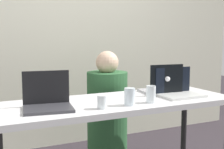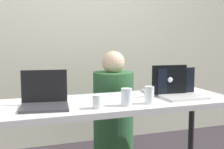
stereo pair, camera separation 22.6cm
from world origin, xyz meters
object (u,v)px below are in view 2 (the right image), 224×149
laptop_front_right (181,91)px  laptop_front_left (44,99)px  laptop_back_right (165,88)px  water_glass_right (149,96)px  person_at_center (113,115)px  water_glass_center (127,98)px  water_glass_left (97,103)px

laptop_front_right → laptop_front_left: 1.01m
laptop_back_right → laptop_front_left: 0.96m
laptop_back_right → laptop_front_left: (-0.95, -0.13, -0.00)m
laptop_front_right → water_glass_right: 0.34m
person_at_center → water_glass_center: person_at_center is taller
person_at_center → laptop_back_right: bearing=111.7°
laptop_back_right → laptop_front_left: laptop_back_right is taller
person_at_center → water_glass_right: bearing=83.7°
person_at_center → laptop_front_left: (-0.70, -0.63, 0.32)m
laptop_front_left → water_glass_right: (0.69, -0.13, 0.00)m
person_at_center → laptop_front_left: person_at_center is taller
person_at_center → water_glass_center: (-0.18, -0.77, 0.32)m
laptop_front_right → laptop_front_left: bearing=178.9°
water_glass_right → person_at_center: bearing=88.9°
water_glass_right → water_glass_center: 0.17m
laptop_front_right → water_glass_left: laptop_front_right is taller
laptop_front_right → person_at_center: bearing=115.1°
laptop_front_right → water_glass_right: bearing=-160.6°
laptop_front_right → water_glass_center: size_ratio=2.77×
person_at_center → water_glass_left: 0.92m
water_glass_right → water_glass_center: water_glass_right is taller
laptop_front_left → water_glass_left: laptop_front_left is taller
laptop_front_left → water_glass_center: size_ratio=2.89×
laptop_front_right → laptop_back_right: size_ratio=1.06×
water_glass_right → laptop_front_right: bearing=19.6°
laptop_front_right → water_glass_left: (-0.70, -0.13, -0.01)m
laptop_back_right → water_glass_right: (-0.27, -0.26, -0.00)m
laptop_back_right → water_glass_right: 0.38m
laptop_front_right → water_glass_center: bearing=-166.5°
water_glass_right → laptop_back_right: bearing=44.5°
person_at_center → laptop_front_right: 0.78m
laptop_front_right → water_glass_center: laptop_front_right is taller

